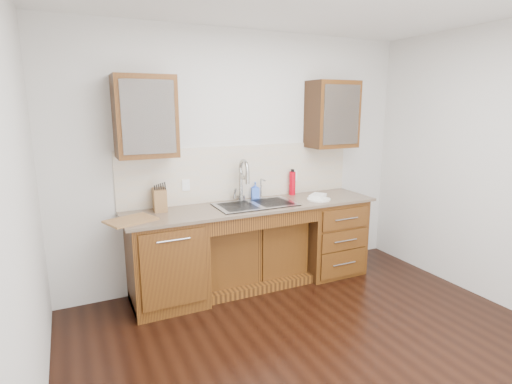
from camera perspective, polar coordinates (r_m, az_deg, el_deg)
name	(u,v)px	position (r m, az deg, el deg)	size (l,w,h in m)	color
ground	(332,363)	(3.46, 10.87, -22.89)	(4.00, 3.50, 0.10)	black
wall_back	(241,159)	(4.44, -2.22, 4.79)	(4.00, 0.10, 2.70)	beige
wall_left	(3,225)	(2.34, -32.43, -4.02)	(0.10, 3.50, 2.70)	beige
base_cabinet_left	(167,261)	(4.05, -12.66, -9.60)	(0.70, 0.62, 0.88)	#593014
base_cabinet_center	(251,252)	(4.44, -0.73, -8.53)	(1.20, 0.44, 0.70)	#593014
base_cabinet_right	(327,235)	(4.79, 10.16, -6.00)	(0.70, 0.62, 0.88)	#593014
countertop	(255,206)	(4.19, -0.15, -2.01)	(2.70, 0.65, 0.03)	#84705B
backsplash	(243,172)	(4.40, -1.90, 2.82)	(2.70, 0.02, 0.59)	beige
sink	(256,213)	(4.19, -0.06, -2.98)	(0.84, 0.46, 0.19)	#9E9EA5
faucet	(241,183)	(4.30, -2.21, 1.31)	(0.04, 0.04, 0.40)	#999993
filter_tap	(261,188)	(4.43, 0.72, 0.58)	(0.02, 0.02, 0.24)	#999993
upper_cabinet_left	(145,117)	(3.88, -15.57, 10.32)	(0.55, 0.34, 0.75)	#593014
upper_cabinet_right	(332,114)	(4.73, 10.81, 10.82)	(0.55, 0.34, 0.75)	#593014
outlet_left	(186,185)	(4.19, -9.99, 0.98)	(0.08, 0.01, 0.12)	white
outlet_right	(294,176)	(4.70, 5.47, 2.33)	(0.08, 0.01, 0.12)	white
soap_bottle	(255,190)	(4.44, -0.11, 0.25)	(0.08, 0.08, 0.18)	blue
water_bottle	(292,183)	(4.64, 5.22, 1.25)	(0.07, 0.07, 0.27)	#B70011
plate	(319,199)	(4.44, 8.95, -1.02)	(0.26, 0.26, 0.01)	silver
dish_towel	(318,196)	(4.50, 8.83, -0.53)	(0.20, 0.15, 0.03)	silver
knife_block	(160,200)	(4.04, -13.58, -1.07)	(0.12, 0.20, 0.22)	#916027
cutting_board	(131,220)	(3.76, -17.45, -3.87)	(0.41, 0.29, 0.02)	#A16A30
cup_left_a	(138,123)	(3.88, -16.49, 9.47)	(0.12, 0.12, 0.09)	silver
cup_left_b	(158,123)	(3.91, -13.83, 9.55)	(0.09, 0.09, 0.08)	silver
cup_right_a	(323,120)	(4.66, 9.54, 10.15)	(0.11, 0.11, 0.09)	silver
cup_right_b	(343,119)	(4.82, 12.27, 10.20)	(0.11, 0.11, 0.10)	silver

